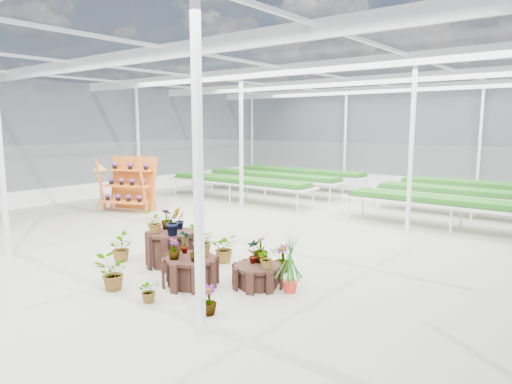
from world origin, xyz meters
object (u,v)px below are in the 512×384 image
Objects in this scene: plinth_tall at (172,248)px; plinth_low at (257,276)px; plinth_mid at (191,271)px; bird_table at (101,186)px; shelf_rack at (128,184)px.

plinth_tall is 1.16× the size of plinth_low.
plinth_tall reaches higher than plinth_mid.
plinth_low is 9.63m from bird_table.
plinth_mid is 7.96m from shelf_rack.
shelf_rack reaches higher than plinth_low.
plinth_tall is at bearing -12.46° from bird_table.
plinth_mid is at bearing -26.57° from plinth_tall.
shelf_rack is at bearing 151.42° from plinth_tall.
plinth_tall is 1.34m from plinth_mid.
plinth_mid is 8.93m from bird_table.
plinth_mid is 1.11× the size of plinth_low.
bird_table is (-7.00, 2.91, 0.43)m from plinth_tall.
plinth_low is (2.20, 0.10, -0.15)m from plinth_tall.
shelf_rack is 1.17× the size of bird_table.
plinth_mid is at bearing -13.07° from bird_table.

